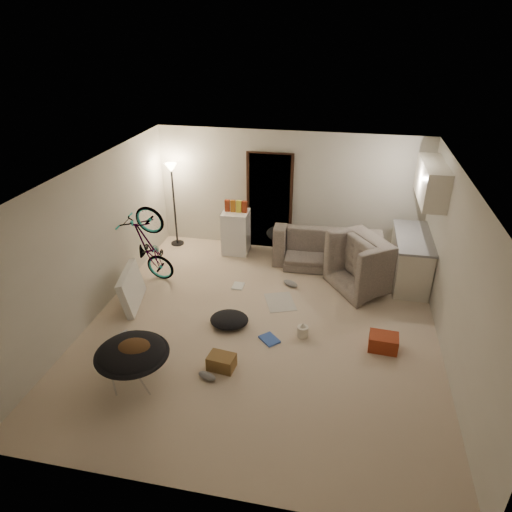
% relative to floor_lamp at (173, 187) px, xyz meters
% --- Properties ---
extents(floor, '(5.50, 6.00, 0.02)m').
position_rel_floor_lamp_xyz_m(floor, '(2.40, -2.65, -1.32)').
color(floor, beige).
rests_on(floor, ground).
extents(ceiling, '(5.50, 6.00, 0.02)m').
position_rel_floor_lamp_xyz_m(ceiling, '(2.40, -2.65, 1.20)').
color(ceiling, white).
rests_on(ceiling, wall_back).
extents(wall_back, '(5.50, 0.02, 2.50)m').
position_rel_floor_lamp_xyz_m(wall_back, '(2.40, 0.36, -0.06)').
color(wall_back, beige).
rests_on(wall_back, floor).
extents(wall_front, '(5.50, 0.02, 2.50)m').
position_rel_floor_lamp_xyz_m(wall_front, '(2.40, -5.66, -0.06)').
color(wall_front, beige).
rests_on(wall_front, floor).
extents(wall_left, '(0.02, 6.00, 2.50)m').
position_rel_floor_lamp_xyz_m(wall_left, '(-0.36, -2.65, -0.06)').
color(wall_left, beige).
rests_on(wall_left, floor).
extents(wall_right, '(0.02, 6.00, 2.50)m').
position_rel_floor_lamp_xyz_m(wall_right, '(5.16, -2.65, -0.06)').
color(wall_right, beige).
rests_on(wall_right, floor).
extents(doorway, '(0.85, 0.10, 2.04)m').
position_rel_floor_lamp_xyz_m(doorway, '(2.00, 0.32, -0.29)').
color(doorway, black).
rests_on(doorway, floor).
extents(door_trim, '(0.97, 0.04, 2.10)m').
position_rel_floor_lamp_xyz_m(door_trim, '(2.00, 0.29, -0.29)').
color(door_trim, black).
rests_on(door_trim, floor).
extents(floor_lamp, '(0.28, 0.28, 1.81)m').
position_rel_floor_lamp_xyz_m(floor_lamp, '(0.00, 0.00, 0.00)').
color(floor_lamp, black).
rests_on(floor_lamp, floor).
extents(kitchen_counter, '(0.60, 1.50, 0.88)m').
position_rel_floor_lamp_xyz_m(kitchen_counter, '(4.83, -0.65, -0.87)').
color(kitchen_counter, beige).
rests_on(kitchen_counter, floor).
extents(counter_top, '(0.64, 1.54, 0.04)m').
position_rel_floor_lamp_xyz_m(counter_top, '(4.83, -0.65, -0.41)').
color(counter_top, gray).
rests_on(counter_top, kitchen_counter).
extents(kitchen_uppers, '(0.38, 1.40, 0.65)m').
position_rel_floor_lamp_xyz_m(kitchen_uppers, '(4.96, -0.65, 0.64)').
color(kitchen_uppers, beige).
rests_on(kitchen_uppers, wall_right).
extents(sofa, '(2.10, 0.88, 0.61)m').
position_rel_floor_lamp_xyz_m(sofa, '(3.26, -0.20, -1.00)').
color(sofa, '#313832').
rests_on(sofa, floor).
extents(armchair, '(1.49, 1.53, 0.76)m').
position_rel_floor_lamp_xyz_m(armchair, '(4.20, -0.96, -0.93)').
color(armchair, '#313832').
rests_on(armchair, floor).
extents(bicycle, '(1.65, 0.86, 0.92)m').
position_rel_floor_lamp_xyz_m(bicycle, '(0.10, -1.62, -0.89)').
color(bicycle, black).
rests_on(bicycle, floor).
extents(book_asset, '(0.25, 0.23, 0.02)m').
position_rel_floor_lamp_xyz_m(book_asset, '(0.39, -3.54, -1.30)').
color(book_asset, '#953116').
rests_on(book_asset, floor).
extents(mini_fridge, '(0.55, 0.55, 0.91)m').
position_rel_floor_lamp_xyz_m(mini_fridge, '(1.36, -0.10, -0.85)').
color(mini_fridge, white).
rests_on(mini_fridge, floor).
extents(snack_box_0, '(0.11, 0.08, 0.30)m').
position_rel_floor_lamp_xyz_m(snack_box_0, '(1.19, -0.10, -0.31)').
color(snack_box_0, '#953116').
rests_on(snack_box_0, mini_fridge).
extents(snack_box_1, '(0.11, 0.08, 0.30)m').
position_rel_floor_lamp_xyz_m(snack_box_1, '(1.31, -0.10, -0.31)').
color(snack_box_1, '#BE6817').
rests_on(snack_box_1, mini_fridge).
extents(snack_box_2, '(0.10, 0.07, 0.30)m').
position_rel_floor_lamp_xyz_m(snack_box_2, '(1.43, -0.10, -0.31)').
color(snack_box_2, yellow).
rests_on(snack_box_2, mini_fridge).
extents(snack_box_3, '(0.11, 0.09, 0.30)m').
position_rel_floor_lamp_xyz_m(snack_box_3, '(1.55, -0.10, -0.31)').
color(snack_box_3, '#953116').
rests_on(snack_box_3, mini_fridge).
extents(saucer_chair, '(0.98, 0.98, 0.69)m').
position_rel_floor_lamp_xyz_m(saucer_chair, '(0.98, -4.27, -0.90)').
color(saucer_chair, silver).
rests_on(saucer_chair, floor).
extents(hoodie, '(0.58, 0.52, 0.22)m').
position_rel_floor_lamp_xyz_m(hoodie, '(1.03, -4.30, -0.69)').
color(hoodie, '#492E19').
rests_on(hoodie, saucer_chair).
extents(sofa_drape, '(0.65, 0.57, 0.28)m').
position_rel_floor_lamp_xyz_m(sofa_drape, '(2.31, -0.20, -0.77)').
color(sofa_drape, black).
rests_on(sofa_drape, sofa).
extents(tv_box, '(0.45, 1.01, 0.66)m').
position_rel_floor_lamp_xyz_m(tv_box, '(0.10, -2.45, -0.98)').
color(tv_box, silver).
rests_on(tv_box, floor).
extents(drink_case_a, '(0.40, 0.31, 0.21)m').
position_rel_floor_lamp_xyz_m(drink_case_a, '(2.04, -3.74, -1.20)').
color(drink_case_a, brown).
rests_on(drink_case_a, floor).
extents(drink_case_b, '(0.44, 0.34, 0.24)m').
position_rel_floor_lamp_xyz_m(drink_case_b, '(4.29, -2.84, -1.18)').
color(drink_case_b, '#953116').
rests_on(drink_case_b, floor).
extents(juicer, '(0.17, 0.17, 0.25)m').
position_rel_floor_lamp_xyz_m(juicer, '(3.08, -2.77, -1.20)').
color(juicer, beige).
rests_on(juicer, floor).
extents(newspaper, '(0.66, 0.74, 0.01)m').
position_rel_floor_lamp_xyz_m(newspaper, '(2.59, -1.88, -1.30)').
color(newspaper, '#B6B1A8').
rests_on(newspaper, floor).
extents(book_blue, '(0.37, 0.37, 0.03)m').
position_rel_floor_lamp_xyz_m(book_blue, '(2.59, -2.98, -1.29)').
color(book_blue, '#3155B3').
rests_on(book_blue, floor).
extents(book_white, '(0.21, 0.26, 0.02)m').
position_rel_floor_lamp_xyz_m(book_white, '(1.74, -1.52, -1.29)').
color(book_white, silver).
rests_on(book_white, floor).
extents(shoe_1, '(0.32, 0.25, 0.11)m').
position_rel_floor_lamp_xyz_m(shoe_1, '(2.69, -1.31, -1.25)').
color(shoe_1, slate).
rests_on(shoe_1, floor).
extents(shoe_2, '(0.24, 0.32, 0.11)m').
position_rel_floor_lamp_xyz_m(shoe_2, '(1.00, -3.61, -1.25)').
color(shoe_2, '#3155B3').
rests_on(shoe_2, floor).
extents(shoe_3, '(0.29, 0.19, 0.10)m').
position_rel_floor_lamp_xyz_m(shoe_3, '(1.90, -3.99, -1.26)').
color(shoe_3, slate).
rests_on(shoe_3, floor).
extents(clothes_lump_a, '(0.68, 0.60, 0.20)m').
position_rel_floor_lamp_xyz_m(clothes_lump_a, '(1.89, -2.71, -1.21)').
color(clothes_lump_a, black).
rests_on(clothes_lump_a, floor).
extents(clothes_lump_c, '(0.48, 0.47, 0.11)m').
position_rel_floor_lamp_xyz_m(clothes_lump_c, '(1.93, -2.54, -1.25)').
color(clothes_lump_c, silver).
rests_on(clothes_lump_c, floor).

